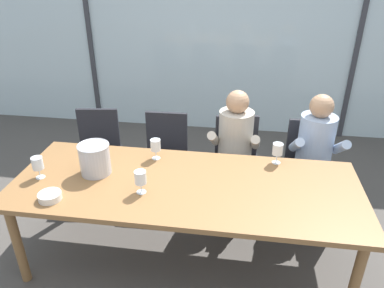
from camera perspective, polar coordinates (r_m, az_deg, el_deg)
The scene contains 18 objects.
ground at distance 3.99m, azimuth 1.37°, elevation -7.24°, with size 14.00×14.00×0.00m, color #4C4742.
window_glass_panel at distance 5.02m, azimuth 4.00°, elevation 16.19°, with size 7.79×0.03×2.60m, color silver.
window_mullion_left at distance 5.43m, azimuth -15.59°, elevation 16.15°, with size 0.06×0.06×2.60m, color #38383D.
window_mullion_right at distance 5.17m, azimuth 24.36°, elevation 14.26°, with size 0.06×0.06×2.60m, color #38383D.
hillside_vineyard at distance 8.65m, azimuth 6.10°, elevation 19.08°, with size 13.79×2.40×2.09m, color #386633.
dining_table at distance 2.79m, azimuth -1.06°, elevation -7.20°, with size 2.59×1.00×0.75m.
chair_near_curtain at distance 3.90m, azimuth -14.38°, elevation -0.31°, with size 0.50×0.50×0.88m.
chair_left_of_center at distance 3.70m, azimuth -4.15°, elevation -0.98°, with size 0.45×0.45×0.88m.
chair_center at distance 3.65m, azimuth 6.94°, elevation -1.61°, with size 0.50×0.50×0.88m.
chair_right_of_center at distance 3.71m, azimuth 17.69°, elevation -2.25°, with size 0.48×0.48×0.88m.
person_beige_jumper at distance 3.43m, azimuth 6.58°, elevation -0.33°, with size 0.48×0.62×1.20m.
person_pale_blue_shirt at distance 3.49m, azimuth 18.69°, elevation -1.13°, with size 0.47×0.62×1.20m.
ice_bucket_primary at distance 2.91m, azimuth -14.86°, elevation -2.19°, with size 0.24×0.24×0.24m.
tasting_bowl at distance 2.75m, azimuth -21.18°, elevation -7.57°, with size 0.16×0.16×0.05m, color silver.
wine_glass_by_left_taster at distance 2.61m, azimuth -8.01°, elevation -5.22°, with size 0.08×0.08×0.17m.
wine_glass_near_bucket at distance 2.99m, azimuth -22.83°, elevation -2.89°, with size 0.08×0.08×0.17m.
wine_glass_center_pour at distance 3.03m, azimuth -5.68°, elevation -0.30°, with size 0.08×0.08×0.17m.
wine_glass_by_right_taster at distance 3.03m, azimuth 13.14°, elevation -0.92°, with size 0.08×0.08×0.17m.
Camera 1 is at (0.39, -2.27, 2.27)m, focal length 34.38 mm.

